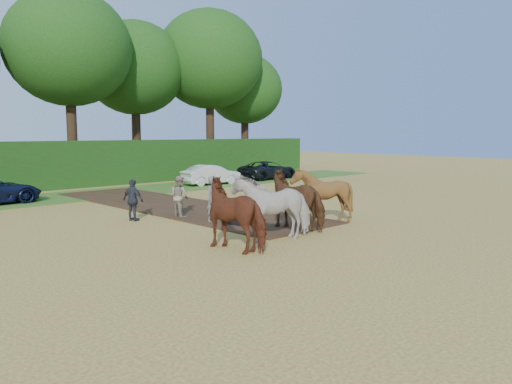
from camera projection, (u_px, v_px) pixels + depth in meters
ground at (254, 231)px, 17.95m from camera, size 120.00×120.00×0.00m
earth_strip at (175, 206)px, 23.97m from camera, size 4.50×17.00×0.05m
grass_verge at (81, 196)px, 27.92m from camera, size 50.00×5.00×0.03m
hedgerow at (47, 165)px, 30.95m from camera, size 46.00×1.60×3.00m
spectator_near at (180, 197)px, 20.84m from camera, size 0.68×0.86×1.73m
spectator_far at (133, 200)px, 19.92m from camera, size 0.68×1.06×1.68m
plough_team at (284, 203)px, 17.48m from camera, size 7.21×5.64×2.18m
parked_cars at (72, 184)px, 27.40m from camera, size 34.70×2.73×1.45m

